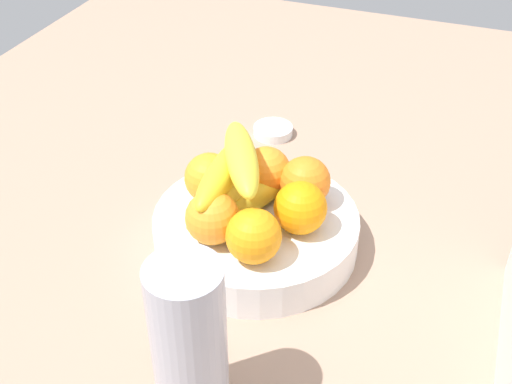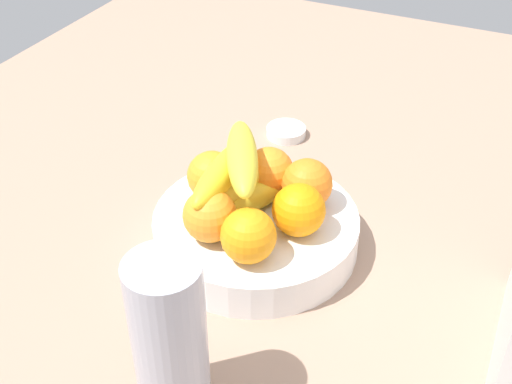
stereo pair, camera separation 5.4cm
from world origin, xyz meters
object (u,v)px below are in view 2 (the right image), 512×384
Objects in this scene: thermos_tumbler at (169,339)px; banana_bunch at (235,177)px; fruit_bowl at (256,231)px; orange_front_right at (307,184)px; orange_center at (269,172)px; orange_back_left at (212,176)px; orange_top_stack at (248,236)px; orange_front_left at (300,208)px; orange_back_right at (210,215)px; jar_lid at (286,132)px.

banana_bunch is at bearing -167.21° from thermos_tumbler.
orange_front_right reaches higher than fruit_bowl.
orange_center is 6.23cm from banana_bunch.
orange_back_left is 1.00× the size of orange_top_stack.
orange_front_right is at bearing 176.31° from thermos_tumbler.
orange_front_left is 8.55cm from orange_top_stack.
thermos_tumbler reaches higher than orange_back_right.
orange_back_right is at bearing -3.58° from banana_bunch.
orange_top_stack is (13.04, -2.46, 0.00)cm from orange_front_right.
orange_front_left and orange_center have the same top height.
jar_lid is at bearing -164.27° from orange_top_stack.
jar_lid is (-28.35, -13.77, -7.84)cm from orange_front_left.
orange_center is (-5.64, -0.67, 6.05)cm from fruit_bowl.
orange_front_right is at bearing 86.04° from orange_center.
orange_front_left reaches higher than fruit_bowl.
jar_lid is at bearing -151.31° from orange_front_right.
fruit_bowl is 1.48× the size of banana_bunch.
orange_top_stack is (1.49, 6.11, 0.00)cm from orange_back_right.
banana_bunch is (-6.49, 0.41, 1.84)cm from orange_back_right.
orange_back_right is 6.29cm from orange_top_stack.
banana_bunch is (-0.19, -3.07, 7.89)cm from fruit_bowl.
orange_front_right and orange_back_left have the same top height.
orange_front_left is 1.00× the size of orange_center.
banana_bunch reaches higher than orange_top_stack.
orange_top_stack is at bearing 18.67° from fruit_bowl.
orange_top_stack is 1.02× the size of jar_lid.
orange_front_left and orange_back_left have the same top height.
orange_center is 7.82cm from orange_back_left.
jar_lid is at bearing -165.10° from fruit_bowl.
orange_top_stack is (9.27, 9.92, 0.00)cm from orange_back_left.
orange_back_left is 1.02× the size of jar_lid.
orange_back_left reaches higher than fruit_bowl.
orange_front_right is (-5.24, 5.09, 6.05)cm from fruit_bowl.
thermos_tumbler reaches higher than orange_center.
orange_front_right is 14.38cm from orange_back_right.
fruit_bowl is 4.09× the size of jar_lid.
orange_center reaches higher than fruit_bowl.
fruit_bowl is 9.40cm from orange_back_right.
orange_back_right is at bearing 26.09° from orange_back_left.
orange_front_right is 1.00× the size of orange_top_stack.
orange_center reaches higher than jar_lid.
orange_front_left and orange_top_stack have the same top height.
fruit_bowl is 9.58cm from orange_back_left.
orange_back_left and orange_top_stack have the same top height.
orange_back_left is 0.37× the size of banana_bunch.
banana_bunch reaches higher than orange_front_left.
orange_front_right is 1.00× the size of orange_back_left.
orange_front_left is 11.56cm from orange_back_right.
orange_back_left is at bearing -153.91° from orange_back_right.
orange_front_left is 1.02× the size of jar_lid.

